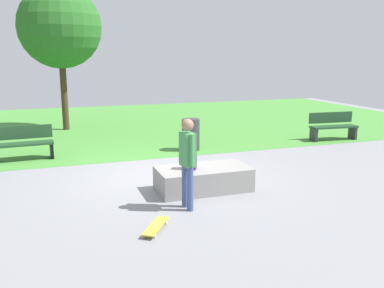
# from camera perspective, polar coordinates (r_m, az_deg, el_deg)

# --- Properties ---
(ground_plane) EXTENTS (28.00, 28.00, 0.00)m
(ground_plane) POSITION_cam_1_polar(r_m,az_deg,el_deg) (9.93, -4.21, -4.17)
(ground_plane) COLOR gray
(grass_lawn) EXTENTS (26.60, 12.50, 0.01)m
(grass_lawn) POSITION_cam_1_polar(r_m,az_deg,el_deg) (17.36, -10.85, 2.71)
(grass_lawn) COLOR #478C38
(grass_lawn) RESTS_ON ground_plane
(concrete_ledge) EXTENTS (1.92, 0.99, 0.48)m
(concrete_ledge) POSITION_cam_1_polar(r_m,az_deg,el_deg) (8.71, 1.55, -4.81)
(concrete_ledge) COLOR gray
(concrete_ledge) RESTS_ON ground_plane
(backpack_on_ledge) EXTENTS (0.34, 0.31, 0.32)m
(backpack_on_ledge) POSITION_cam_1_polar(r_m,az_deg,el_deg) (8.51, -0.37, -2.40)
(backpack_on_ledge) COLOR #4C1E66
(backpack_on_ledge) RESTS_ON concrete_ledge
(skater_performing_trick) EXTENTS (0.24, 0.43, 1.68)m
(skater_performing_trick) POSITION_cam_1_polar(r_m,az_deg,el_deg) (7.47, -0.62, -1.82)
(skater_performing_trick) COLOR #3F5184
(skater_performing_trick) RESTS_ON ground_plane
(skateboard_by_ledge) EXTENTS (0.61, 0.78, 0.08)m
(skateboard_by_ledge) POSITION_cam_1_polar(r_m,az_deg,el_deg) (6.88, -4.99, -11.19)
(skateboard_by_ledge) COLOR gold
(skateboard_by_ledge) RESTS_ON ground_plane
(park_bench_center_lawn) EXTENTS (1.63, 0.57, 0.91)m
(park_bench_center_lawn) POSITION_cam_1_polar(r_m,az_deg,el_deg) (12.04, -22.34, 0.20)
(park_bench_center_lawn) COLOR #1E4223
(park_bench_center_lawn) RESTS_ON ground_plane
(park_bench_near_path) EXTENTS (1.63, 0.59, 0.91)m
(park_bench_near_path) POSITION_cam_1_polar(r_m,az_deg,el_deg) (14.61, 18.78, 2.43)
(park_bench_near_path) COLOR #1E4223
(park_bench_near_path) RESTS_ON ground_plane
(tree_slender_maple) EXTENTS (3.00, 3.00, 5.28)m
(tree_slender_maple) POSITION_cam_1_polar(r_m,az_deg,el_deg) (16.32, -17.71, 15.06)
(tree_slender_maple) COLOR #42301E
(tree_slender_maple) RESTS_ON grass_lawn
(trash_bin) EXTENTS (0.53, 0.53, 0.94)m
(trash_bin) POSITION_cam_1_polar(r_m,az_deg,el_deg) (12.29, -0.18, 1.29)
(trash_bin) COLOR #333338
(trash_bin) RESTS_ON ground_plane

